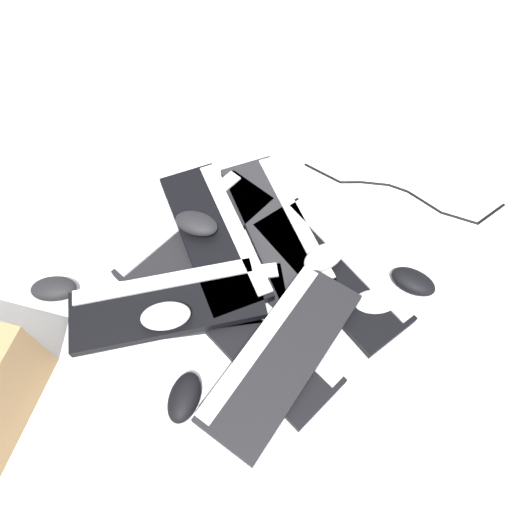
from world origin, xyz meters
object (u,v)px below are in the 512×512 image
(mouse_4, at_px, (375,302))
(keyboard_2, at_px, (253,333))
(keyboard_4, at_px, (275,224))
(keyboard_7, at_px, (281,354))
(mouse_1, at_px, (184,397))
(mouse_3, at_px, (166,316))
(mouse_6, at_px, (324,257))
(mouse_5, at_px, (413,281))
(keyboard_3, at_px, (331,270))
(keyboard_0, at_px, (196,235))
(mouse_2, at_px, (54,289))
(mouse_0, at_px, (196,223))
(keyboard_1, at_px, (194,302))
(keyboard_6, at_px, (214,235))
(keyboard_5, at_px, (167,304))

(mouse_4, bearing_deg, keyboard_2, 8.05)
(keyboard_4, height_order, keyboard_7, keyboard_7)
(keyboard_7, xyz_separation_m, mouse_1, (0.09, 0.20, -0.02))
(mouse_3, xyz_separation_m, mouse_6, (-0.15, -0.37, -0.03))
(mouse_5, bearing_deg, keyboard_3, 20.35)
(keyboard_7, height_order, mouse_3, mouse_3)
(keyboard_0, xyz_separation_m, mouse_6, (-0.29, -0.16, 0.04))
(mouse_2, bearing_deg, mouse_4, -4.41)
(keyboard_0, height_order, mouse_3, mouse_3)
(mouse_2, bearing_deg, keyboard_7, -19.29)
(keyboard_2, distance_m, keyboard_4, 0.31)
(keyboard_0, xyz_separation_m, mouse_3, (-0.15, 0.22, 0.07))
(keyboard_2, xyz_separation_m, mouse_3, (0.15, 0.12, 0.07))
(keyboard_7, bearing_deg, keyboard_3, -76.31)
(mouse_2, height_order, mouse_4, same)
(mouse_4, bearing_deg, mouse_3, 0.57)
(keyboard_3, relative_size, mouse_3, 4.17)
(keyboard_2, xyz_separation_m, mouse_1, (0.00, 0.21, 0.01))
(mouse_3, bearing_deg, keyboard_0, 71.78)
(keyboard_4, relative_size, mouse_4, 4.20)
(keyboard_3, height_order, mouse_0, mouse_0)
(keyboard_7, distance_m, mouse_5, 0.38)
(keyboard_7, distance_m, mouse_6, 0.27)
(mouse_0, bearing_deg, mouse_5, 7.46)
(keyboard_0, distance_m, keyboard_1, 0.19)
(keyboard_1, xyz_separation_m, keyboard_2, (-0.16, -0.04, 0.00))
(keyboard_7, relative_size, mouse_3, 4.16)
(keyboard_2, distance_m, keyboard_3, 0.25)
(keyboard_2, bearing_deg, keyboard_0, -17.51)
(keyboard_6, xyz_separation_m, mouse_5, (-0.44, -0.25, -0.02))
(keyboard_7, bearing_deg, keyboard_2, -0.48)
(keyboard_6, height_order, mouse_4, keyboard_6)
(keyboard_7, xyz_separation_m, mouse_0, (0.37, -0.09, 0.04))
(keyboard_5, height_order, mouse_5, keyboard_5)
(keyboard_7, xyz_separation_m, mouse_3, (0.23, 0.12, 0.04))
(keyboard_4, relative_size, mouse_5, 4.20)
(keyboard_2, bearing_deg, keyboard_6, -24.83)
(mouse_1, bearing_deg, mouse_4, -48.65)
(keyboard_0, relative_size, keyboard_1, 1.01)
(keyboard_0, relative_size, keyboard_7, 0.97)
(mouse_5, bearing_deg, keyboard_7, 60.77)
(keyboard_0, height_order, keyboard_4, same)
(keyboard_0, xyz_separation_m, mouse_5, (-0.49, -0.27, 0.01))
(keyboard_6, xyz_separation_m, mouse_3, (-0.10, 0.24, 0.04))
(mouse_0, relative_size, mouse_4, 1.00)
(mouse_6, bearing_deg, keyboard_3, -70.15)
(keyboard_0, height_order, keyboard_3, same)
(mouse_2, xyz_separation_m, mouse_6, (-0.42, -0.50, 0.03))
(keyboard_0, distance_m, mouse_0, 0.07)
(keyboard_4, height_order, keyboard_6, keyboard_6)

